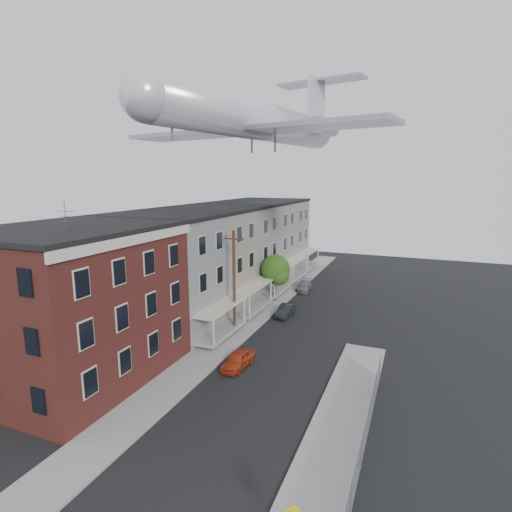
{
  "coord_description": "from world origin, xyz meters",
  "views": [
    {
      "loc": [
        8.68,
        -11.92,
        13.27
      ],
      "look_at": [
        0.92,
        7.02,
        9.3
      ],
      "focal_mm": 28.0,
      "sensor_mm": 36.0,
      "label": 1
    }
  ],
  "objects_px": {
    "car_mid": "(285,311)",
    "car_far": "(304,286)",
    "airplane": "(261,121)",
    "car_near": "(238,360)",
    "utility_pole": "(234,281)",
    "street_tree": "(276,271)"
  },
  "relations": [
    {
      "from": "car_near",
      "to": "car_far",
      "type": "relative_size",
      "value": 0.89
    },
    {
      "from": "utility_pole",
      "to": "airplane",
      "type": "height_order",
      "value": "airplane"
    },
    {
      "from": "utility_pole",
      "to": "airplane",
      "type": "bearing_deg",
      "value": 82.81
    },
    {
      "from": "utility_pole",
      "to": "car_mid",
      "type": "relative_size",
      "value": 2.67
    },
    {
      "from": "car_near",
      "to": "car_far",
      "type": "distance_m",
      "value": 21.21
    },
    {
      "from": "car_near",
      "to": "utility_pole",
      "type": "bearing_deg",
      "value": 121.2
    },
    {
      "from": "airplane",
      "to": "car_near",
      "type": "bearing_deg",
      "value": -76.9
    },
    {
      "from": "utility_pole",
      "to": "street_tree",
      "type": "height_order",
      "value": "utility_pole"
    },
    {
      "from": "street_tree",
      "to": "car_mid",
      "type": "bearing_deg",
      "value": -59.49
    },
    {
      "from": "street_tree",
      "to": "utility_pole",
      "type": "bearing_deg",
      "value": -91.89
    },
    {
      "from": "car_mid",
      "to": "airplane",
      "type": "bearing_deg",
      "value": -153.01
    },
    {
      "from": "utility_pole",
      "to": "airplane",
      "type": "xyz_separation_m",
      "value": [
        0.59,
        4.69,
        13.67
      ]
    },
    {
      "from": "car_far",
      "to": "utility_pole",
      "type": "bearing_deg",
      "value": -104.35
    },
    {
      "from": "car_far",
      "to": "airplane",
      "type": "relative_size",
      "value": 0.13
    },
    {
      "from": "car_mid",
      "to": "car_far",
      "type": "distance_m",
      "value": 9.61
    },
    {
      "from": "utility_pole",
      "to": "street_tree",
      "type": "relative_size",
      "value": 1.73
    },
    {
      "from": "car_near",
      "to": "airplane",
      "type": "relative_size",
      "value": 0.12
    },
    {
      "from": "car_mid",
      "to": "car_far",
      "type": "height_order",
      "value": "car_mid"
    },
    {
      "from": "car_far",
      "to": "airplane",
      "type": "height_order",
      "value": "airplane"
    },
    {
      "from": "car_mid",
      "to": "airplane",
      "type": "distance_m",
      "value": 17.95
    },
    {
      "from": "car_mid",
      "to": "car_far",
      "type": "relative_size",
      "value": 0.89
    },
    {
      "from": "car_far",
      "to": "car_near",
      "type": "bearing_deg",
      "value": -94.07
    }
  ]
}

